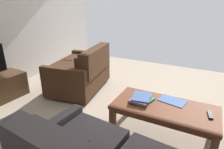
% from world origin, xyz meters
% --- Properties ---
extents(ground_plane, '(5.90, 5.22, 0.01)m').
position_xyz_m(ground_plane, '(0.00, 0.00, -0.00)').
color(ground_plane, tan).
extents(wall_right, '(0.12, 5.22, 2.68)m').
position_xyz_m(wall_right, '(2.95, 0.00, 1.34)').
color(wall_right, silver).
rests_on(wall_right, ground).
extents(loveseat_near, '(1.00, 1.29, 0.83)m').
position_xyz_m(loveseat_near, '(1.52, -0.37, 0.36)').
color(loveseat_near, black).
rests_on(loveseat_near, ground).
extents(coffee_table, '(1.22, 0.61, 0.42)m').
position_xyz_m(coffee_table, '(-0.16, 0.28, 0.36)').
color(coffee_table, brown).
rests_on(coffee_table, ground).
extents(book_stack, '(0.29, 0.33, 0.07)m').
position_xyz_m(book_stack, '(0.13, 0.28, 0.46)').
color(book_stack, '#337F51').
rests_on(book_stack, coffee_table).
extents(tv_remote, '(0.07, 0.17, 0.02)m').
position_xyz_m(tv_remote, '(-0.65, 0.25, 0.44)').
color(tv_remote, black).
rests_on(tv_remote, coffee_table).
extents(loose_magazine, '(0.36, 0.27, 0.01)m').
position_xyz_m(loose_magazine, '(-0.21, 0.10, 0.43)').
color(loose_magazine, '#385693').
rests_on(loose_magazine, coffee_table).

